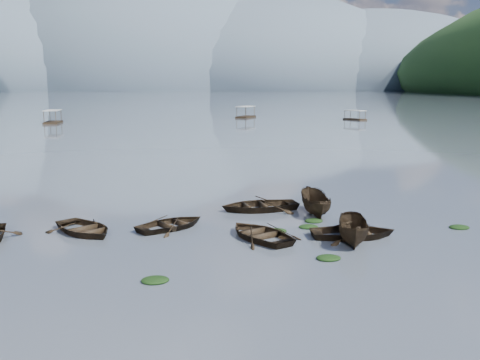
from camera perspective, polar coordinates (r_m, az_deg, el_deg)
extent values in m
plane|color=#4B525D|center=(21.15, 3.91, -11.06)|extent=(2400.00, 2400.00, 0.00)
ellipsoid|color=#475666|center=(954.45, -22.63, 8.87)|extent=(520.00, 520.00, 280.00)
ellipsoid|color=#475666|center=(921.12, -10.42, 9.45)|extent=(520.00, 520.00, 340.00)
ellipsoid|color=#475666|center=(930.57, 2.14, 9.61)|extent=(520.00, 520.00, 260.00)
ellipsoid|color=#475666|center=(974.73, 12.80, 9.40)|extent=(520.00, 520.00, 220.00)
imported|color=black|center=(29.24, -7.31, -5.10)|extent=(4.93, 4.65, 0.83)
imported|color=black|center=(27.18, 2.16, -6.21)|extent=(4.72, 5.25, 0.90)
imported|color=black|center=(27.92, 11.98, -5.98)|extent=(4.47, 3.30, 0.90)
imported|color=black|center=(26.99, 12.00, -6.54)|extent=(2.44, 4.12, 1.50)
imported|color=black|center=(29.20, -16.26, -5.45)|extent=(5.03, 5.24, 0.88)
imported|color=black|center=(33.13, 2.06, -3.22)|extent=(5.28, 4.12, 1.00)
imported|color=black|center=(32.37, 7.96, -3.63)|extent=(1.73, 4.11, 1.56)
ellipsoid|color=black|center=(21.65, -9.04, -10.65)|extent=(1.11, 0.91, 0.24)
ellipsoid|color=black|center=(28.32, 3.94, -5.55)|extent=(1.05, 0.84, 0.23)
ellipsoid|color=black|center=(24.29, 9.41, -8.33)|extent=(1.10, 0.88, 0.24)
ellipsoid|color=black|center=(30.59, 7.87, -4.44)|extent=(1.02, 0.87, 0.23)
ellipsoid|color=black|center=(31.31, 22.35, -4.78)|extent=(1.10, 0.87, 0.23)
ellipsoid|color=black|center=(33.10, 4.09, -3.25)|extent=(0.98, 0.81, 0.20)
ellipsoid|color=black|center=(29.29, 7.31, -5.07)|extent=(1.06, 0.85, 0.23)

